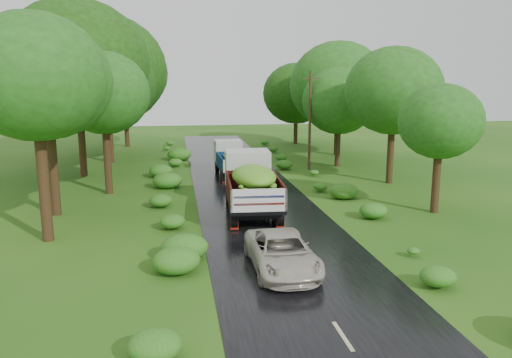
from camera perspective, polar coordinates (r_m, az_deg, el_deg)
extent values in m
plane|color=#1C4E10|center=(17.84, 5.64, -11.34)|extent=(120.00, 120.00, 0.00)
cube|color=black|center=(22.40, 2.35, -6.47)|extent=(6.50, 80.00, 0.02)
cube|color=#BFB78C|center=(14.38, 9.90, -17.24)|extent=(0.12, 1.60, 0.00)
cube|color=#BFB78C|center=(17.83, 5.64, -11.27)|extent=(0.12, 1.60, 0.00)
cube|color=#BFB78C|center=(21.47, 2.89, -7.24)|extent=(0.12, 1.60, 0.00)
cube|color=#BFB78C|center=(25.22, 0.98, -4.39)|extent=(0.12, 1.60, 0.00)
cube|color=#BFB78C|center=(29.04, -0.42, -2.27)|extent=(0.12, 1.60, 0.00)
cube|color=#BFB78C|center=(32.90, -1.50, -0.65)|extent=(0.12, 1.60, 0.00)
cube|color=#BFB78C|center=(36.79, -2.34, 0.63)|extent=(0.12, 1.60, 0.00)
cube|color=#BFB78C|center=(40.70, -3.03, 1.66)|extent=(0.12, 1.60, 0.00)
cube|color=#BFB78C|center=(44.63, -3.59, 2.52)|extent=(0.12, 1.60, 0.00)
cube|color=#BFB78C|center=(48.56, -4.06, 3.23)|extent=(0.12, 1.60, 0.00)
cube|color=#BFB78C|center=(52.51, -4.47, 3.84)|extent=(0.12, 1.60, 0.00)
cube|color=#BFB78C|center=(56.47, -4.81, 4.36)|extent=(0.12, 1.60, 0.00)
cube|color=black|center=(25.75, -0.51, -2.46)|extent=(2.26, 6.30, 0.31)
cylinder|color=black|center=(27.90, -3.13, -1.74)|extent=(0.37, 1.12, 1.10)
cylinder|color=black|center=(28.08, 1.23, -1.64)|extent=(0.37, 1.12, 1.10)
cylinder|color=black|center=(24.35, -2.70, -3.69)|extent=(0.37, 1.12, 1.10)
cylinder|color=black|center=(24.55, 2.29, -3.56)|extent=(0.37, 1.12, 1.10)
cylinder|color=black|center=(23.26, -2.54, -4.41)|extent=(0.37, 1.12, 1.10)
cylinder|color=black|center=(23.48, 2.68, -4.26)|extent=(0.37, 1.12, 1.10)
cube|color=maroon|center=(22.97, -2.48, -5.24)|extent=(0.38, 0.07, 0.50)
cube|color=maroon|center=(23.19, 2.81, -5.08)|extent=(0.38, 0.07, 0.50)
cube|color=silver|center=(27.91, -0.99, 1.14)|extent=(2.55, 2.23, 2.09)
cube|color=black|center=(24.57, -0.25, -2.56)|extent=(2.80, 4.87, 0.18)
cube|color=#4D0F0D|center=(24.34, -3.11, -1.23)|extent=(0.36, 4.73, 1.05)
cube|color=#4D0F0D|center=(24.58, 2.58, -1.10)|extent=(0.36, 4.73, 1.05)
cube|color=#4D0F0D|center=(26.69, -0.75, -0.09)|extent=(2.53, 0.24, 1.05)
cube|color=silver|center=(22.18, 0.34, -2.46)|extent=(2.53, 0.24, 1.05)
ellipsoid|color=#469B1C|center=(24.30, -0.25, 0.35)|extent=(2.35, 4.09, 1.10)
cube|color=black|center=(35.68, -2.76, 1.19)|extent=(1.70, 5.04, 0.25)
cylinder|color=black|center=(37.36, -4.48, 1.42)|extent=(0.28, 0.89, 0.88)
cylinder|color=black|center=(37.60, -1.88, 1.52)|extent=(0.28, 0.89, 0.88)
cylinder|color=black|center=(34.48, -3.88, 0.60)|extent=(0.28, 0.89, 0.88)
cylinder|color=black|center=(34.74, -1.08, 0.70)|extent=(0.28, 0.89, 0.88)
cylinder|color=black|center=(33.60, -3.68, 0.32)|extent=(0.28, 0.89, 0.88)
cylinder|color=black|center=(33.87, -0.80, 0.43)|extent=(0.28, 0.89, 0.88)
cube|color=maroon|center=(33.35, -3.61, -0.11)|extent=(0.30, 0.05, 0.40)
cube|color=maroon|center=(33.61, -0.71, 0.00)|extent=(0.30, 0.05, 0.40)
cube|color=silver|center=(37.47, -3.23, 3.17)|extent=(2.01, 1.75, 1.68)
cube|color=black|center=(34.74, -2.53, 1.24)|extent=(2.17, 3.88, 0.14)
cube|color=navy|center=(34.52, -4.15, 1.99)|extent=(0.21, 3.80, 0.84)
cube|color=navy|center=(34.82, -0.94, 2.10)|extent=(0.21, 3.80, 0.84)
cube|color=navy|center=(36.48, -2.99, 2.51)|extent=(2.04, 0.14, 0.84)
cube|color=silver|center=(32.84, -2.04, 1.53)|extent=(2.04, 0.14, 0.84)
ellipsoid|color=#469B1C|center=(34.58, -2.55, 2.91)|extent=(1.82, 3.26, 0.88)
imported|color=beige|center=(18.32, 2.97, -8.39)|extent=(2.25, 4.79, 1.32)
cylinder|color=#382616|center=(38.24, 6.17, 6.59)|extent=(0.23, 0.23, 7.46)
cube|color=#382616|center=(38.11, 6.28, 11.35)|extent=(1.31, 0.25, 0.09)
cylinder|color=black|center=(22.72, -23.37, 3.06)|extent=(0.47, 0.47, 7.91)
ellipsoid|color=#143E0B|center=(22.53, -23.98, 10.63)|extent=(3.42, 3.42, 3.08)
cylinder|color=black|center=(27.04, -22.38, 4.13)|extent=(0.47, 0.47, 7.73)
ellipsoid|color=#143E0B|center=(26.88, -22.86, 10.34)|extent=(3.58, 3.58, 3.22)
cylinder|color=black|center=(31.23, -16.75, 4.59)|extent=(0.45, 0.45, 6.89)
ellipsoid|color=#143E0B|center=(31.05, -17.03, 9.40)|extent=(3.29, 3.29, 2.96)
cylinder|color=black|center=(37.31, -19.47, 7.01)|extent=(0.49, 0.49, 8.91)
ellipsoid|color=#143E0B|center=(37.25, -19.82, 12.21)|extent=(4.46, 4.46, 4.01)
cylinder|color=black|center=(43.08, -16.44, 6.64)|extent=(0.46, 0.46, 7.33)
ellipsoid|color=#143E0B|center=(42.96, -16.65, 10.34)|extent=(3.97, 3.97, 3.57)
cylinder|color=black|center=(47.36, -16.66, 7.83)|extent=(0.49, 0.49, 8.67)
ellipsoid|color=#143E0B|center=(47.30, -16.89, 11.81)|extent=(4.68, 4.68, 4.21)
cylinder|color=black|center=(52.99, -14.69, 8.12)|extent=(0.48, 0.48, 8.41)
ellipsoid|color=#143E0B|center=(52.93, -14.87, 11.57)|extent=(4.19, 4.19, 3.77)
cylinder|color=black|center=(27.29, 20.03, 1.91)|extent=(0.41, 0.41, 5.42)
ellipsoid|color=#205314|center=(27.05, 20.33, 6.22)|extent=(2.92, 2.92, 2.63)
cylinder|color=black|center=(34.23, 15.24, 5.28)|extent=(0.45, 0.45, 6.95)
ellipsoid|color=#205314|center=(34.07, 15.47, 9.70)|extent=(3.56, 3.56, 3.21)
cylinder|color=black|center=(40.17, 9.38, 5.61)|extent=(0.42, 0.42, 5.89)
ellipsoid|color=#205314|center=(40.01, 9.48, 8.80)|extent=(3.40, 3.40, 3.06)
cylinder|color=black|center=(46.28, 9.27, 7.14)|extent=(0.45, 0.45, 7.15)
ellipsoid|color=#205314|center=(46.17, 9.38, 10.50)|extent=(4.19, 4.19, 3.77)
cylinder|color=black|center=(53.92, 4.58, 7.26)|extent=(0.43, 0.43, 6.09)
ellipsoid|color=#205314|center=(53.81, 4.62, 9.72)|extent=(3.78, 3.78, 3.40)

